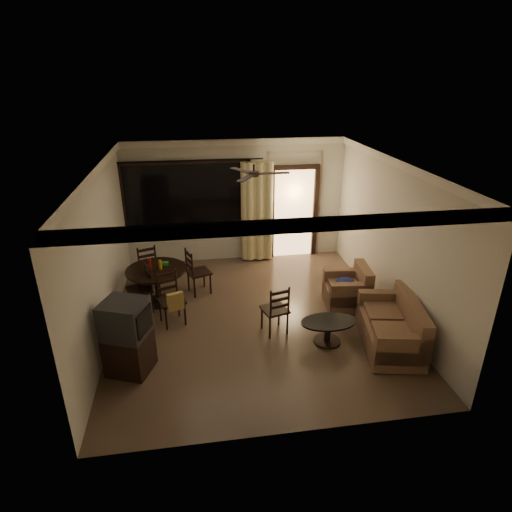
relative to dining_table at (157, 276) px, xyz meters
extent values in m
plane|color=#7F6651|center=(1.74, -0.85, -0.56)|extent=(5.50, 5.50, 0.00)
plane|color=beige|center=(1.74, 1.90, 0.84)|extent=(5.00, 0.00, 5.00)
plane|color=beige|center=(1.74, -3.60, 0.84)|extent=(5.00, 0.00, 5.00)
plane|color=beige|center=(-0.76, -0.85, 0.84)|extent=(0.00, 5.50, 5.50)
plane|color=beige|center=(4.24, -0.85, 0.84)|extent=(0.00, 5.50, 5.50)
plane|color=white|center=(1.74, -0.85, 2.24)|extent=(5.50, 5.50, 0.00)
cube|color=black|center=(0.64, 1.87, 1.01)|extent=(2.70, 0.04, 1.45)
cylinder|color=black|center=(0.74, 1.78, 1.82)|extent=(3.20, 0.03, 0.03)
cube|color=#FFC684|center=(3.09, 1.86, 0.49)|extent=(0.91, 0.03, 2.08)
cube|color=white|center=(4.23, 0.20, 0.74)|extent=(0.02, 0.18, 0.12)
cylinder|color=black|center=(1.74, -0.85, 2.18)|extent=(0.03, 0.03, 0.12)
cylinder|color=black|center=(1.74, -0.85, 2.09)|extent=(0.16, 0.16, 0.08)
cylinder|color=black|center=(0.00, 0.00, 0.13)|extent=(1.14, 1.14, 0.04)
cylinder|color=black|center=(0.00, 0.00, -0.21)|extent=(0.11, 0.11, 0.67)
cylinder|color=black|center=(0.00, 0.00, -0.55)|extent=(0.57, 0.57, 0.03)
cylinder|color=maroon|center=(-0.11, 0.01, 0.26)|extent=(0.06, 0.06, 0.22)
cylinder|color=#AF8212|center=(0.09, -0.02, 0.24)|extent=(0.06, 0.06, 0.18)
cube|color=#237728|center=(0.16, 0.18, 0.18)|extent=(0.14, 0.10, 0.05)
cube|color=black|center=(-0.31, -0.29, -0.11)|extent=(0.54, 0.54, 0.04)
cube|color=black|center=(0.80, 0.29, -0.11)|extent=(0.54, 0.54, 0.04)
cube|color=black|center=(0.29, -0.80, -0.11)|extent=(0.54, 0.54, 0.04)
cube|color=tan|center=(0.37, -1.02, -0.01)|extent=(0.29, 0.17, 0.32)
cube|color=black|center=(-0.27, 0.75, -0.11)|extent=(0.54, 0.54, 0.04)
cube|color=black|center=(-0.31, -2.03, -0.26)|extent=(0.76, 0.73, 0.61)
cube|color=black|center=(-0.31, -2.03, 0.33)|extent=(0.76, 0.73, 0.55)
cube|color=black|center=(-0.02, -2.14, 0.33)|extent=(0.18, 0.42, 0.37)
cube|color=#42231F|center=(3.79, -2.03, -0.35)|extent=(1.08, 1.64, 0.38)
cube|color=#42231F|center=(4.10, -2.09, -0.04)|extent=(0.47, 1.53, 0.62)
cube|color=#42231F|center=(3.67, -2.69, -0.17)|extent=(0.82, 0.32, 0.47)
cube|color=#42231F|center=(3.92, -1.37, -0.17)|extent=(0.82, 0.32, 0.47)
cube|color=#42231F|center=(3.75, -2.02, -0.14)|extent=(0.81, 1.41, 0.11)
cube|color=#42231F|center=(3.55, -0.67, -0.36)|extent=(0.86, 0.86, 0.37)
cube|color=#42231F|center=(3.85, -0.70, -0.06)|extent=(0.27, 0.80, 0.60)
cube|color=#42231F|center=(3.52, -0.97, -0.18)|extent=(0.79, 0.25, 0.46)
cube|color=#42231F|center=(3.58, -0.36, -0.18)|extent=(0.79, 0.25, 0.46)
cube|color=#42231F|center=(3.50, -0.66, -0.15)|extent=(0.61, 0.65, 0.11)
ellipsoid|color=navy|center=(3.50, -0.66, -0.05)|extent=(0.33, 0.28, 0.10)
ellipsoid|color=black|center=(2.83, -1.78, -0.18)|extent=(0.92, 0.55, 0.03)
cylinder|color=black|center=(2.83, -1.78, -0.37)|extent=(0.10, 0.10, 0.37)
cylinder|color=black|center=(2.83, -1.78, -0.55)|extent=(0.45, 0.45, 0.03)
cube|color=black|center=(2.02, -1.34, -0.13)|extent=(0.49, 0.49, 0.04)
camera|label=1|loc=(0.75, -7.49, 3.60)|focal=30.00mm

